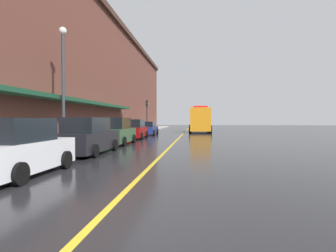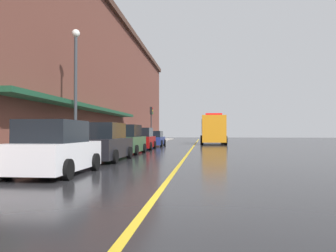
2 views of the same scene
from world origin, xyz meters
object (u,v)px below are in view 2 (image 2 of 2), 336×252
at_px(parked_car_1, 105,143).
at_px(parking_meter_2, 47,141).
at_px(parked_car_2, 127,141).
at_px(utility_truck, 213,130).
at_px(parking_meter_0, 127,136).
at_px(parked_car_0, 55,149).
at_px(street_lamp_left, 76,78).
at_px(parked_car_4, 154,139).
at_px(parking_meter_1, 143,136).
at_px(traffic_light_near, 151,118).
at_px(parked_car_3, 142,139).

xyz_separation_m(parked_car_1, parking_meter_2, (-1.49, -3.12, 0.19)).
xyz_separation_m(parked_car_2, utility_truck, (6.02, 18.95, 0.79)).
xyz_separation_m(parked_car_2, parking_meter_0, (-1.40, 6.16, 0.18)).
bearing_deg(parked_car_1, parked_car_0, 179.52).
bearing_deg(utility_truck, street_lamp_left, -20.28).
distance_m(parked_car_4, parking_meter_0, 6.28).
height_order(parking_meter_0, street_lamp_left, street_lamp_left).
relative_size(parked_car_0, parking_meter_0, 3.11).
bearing_deg(parking_meter_1, traffic_light_near, 89.35).
relative_size(parked_car_1, parked_car_2, 1.15).
distance_m(parked_car_1, parked_car_4, 17.53).
height_order(utility_truck, parking_meter_1, utility_truck).
distance_m(utility_truck, parking_meter_1, 9.34).
xyz_separation_m(parked_car_1, street_lamp_left, (-2.09, 1.47, 3.53)).
distance_m(parked_car_0, parking_meter_0, 16.95).
distance_m(parked_car_4, traffic_light_near, 7.05).
distance_m(parked_car_1, parking_meter_0, 11.49).
bearing_deg(parked_car_1, parked_car_3, 1.20).
xyz_separation_m(parked_car_1, utility_truck, (5.94, 24.18, 0.79)).
relative_size(parked_car_2, parked_car_4, 0.85).
bearing_deg(parking_meter_0, parking_meter_2, -90.00).
distance_m(parked_car_0, traffic_light_near, 29.63).
distance_m(parking_meter_1, parking_meter_2, 21.67).
xyz_separation_m(utility_truck, parking_meter_0, (-7.42, -12.78, -0.60)).
xyz_separation_m(utility_truck, traffic_light_near, (-7.36, -0.16, 1.49)).
bearing_deg(parked_car_3, parked_car_0, 178.85).
height_order(parked_car_1, parked_car_2, parked_car_2).
xyz_separation_m(parked_car_0, traffic_light_near, (-1.35, 29.51, 2.31)).
bearing_deg(street_lamp_left, parking_meter_0, 86.54).
bearing_deg(parked_car_1, parking_meter_2, 154.80).
height_order(parked_car_0, parking_meter_1, parked_car_0).
bearing_deg(parked_car_1, parked_car_4, 0.79).
height_order(parking_meter_1, street_lamp_left, street_lamp_left).
bearing_deg(parked_car_4, parking_meter_2, 175.34).
xyz_separation_m(parking_meter_0, street_lamp_left, (-0.60, -9.92, 3.34)).
height_order(parked_car_3, parking_meter_2, parked_car_3).
height_order(parked_car_4, street_lamp_left, street_lamp_left).
bearing_deg(parked_car_0, utility_truck, -11.35).
height_order(utility_truck, parking_meter_0, utility_truck).
relative_size(parked_car_3, traffic_light_near, 1.06).
distance_m(parked_car_0, parked_car_1, 5.50).
bearing_deg(parking_meter_1, parked_car_1, -85.42).
bearing_deg(parking_meter_2, parked_car_0, -59.22).
relative_size(parked_car_2, parking_meter_1, 3.12).
xyz_separation_m(parking_meter_0, parking_meter_1, (0.00, 7.15, 0.00)).
bearing_deg(parked_car_0, parked_car_2, 0.17).
relative_size(parked_car_2, parked_car_3, 0.91).
height_order(parked_car_0, parked_car_4, parked_car_0).
relative_size(parked_car_3, parking_meter_0, 3.41).
bearing_deg(traffic_light_near, parked_car_0, -87.38).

